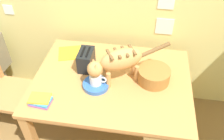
{
  "coord_description": "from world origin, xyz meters",
  "views": [
    {
      "loc": [
        0.33,
        -0.41,
        2.14
      ],
      "look_at": [
        0.11,
        1.04,
        0.85
      ],
      "focal_mm": 38.54,
      "sensor_mm": 36.0,
      "label": 1
    }
  ],
  "objects_px": {
    "wooden_chair_near": "(5,92)",
    "magazine": "(72,53)",
    "toaster": "(86,60)",
    "coffee_mug": "(96,79)",
    "wicker_basket": "(154,75)",
    "dining_table": "(112,86)",
    "book_stack": "(40,100)",
    "cat": "(118,61)",
    "saucer_bowl": "(96,85)"
  },
  "relations": [
    {
      "from": "wooden_chair_near",
      "to": "magazine",
      "type": "bearing_deg",
      "value": 121.35
    },
    {
      "from": "toaster",
      "to": "coffee_mug",
      "type": "bearing_deg",
      "value": -59.25
    },
    {
      "from": "wooden_chair_near",
      "to": "coffee_mug",
      "type": "bearing_deg",
      "value": 88.25
    },
    {
      "from": "wicker_basket",
      "to": "magazine",
      "type": "bearing_deg",
      "value": 161.37
    },
    {
      "from": "dining_table",
      "to": "magazine",
      "type": "height_order",
      "value": "magazine"
    },
    {
      "from": "magazine",
      "to": "wicker_basket",
      "type": "bearing_deg",
      "value": -35.24
    },
    {
      "from": "dining_table",
      "to": "book_stack",
      "type": "bearing_deg",
      "value": -145.57
    },
    {
      "from": "coffee_mug",
      "to": "cat",
      "type": "bearing_deg",
      "value": 29.29
    },
    {
      "from": "cat",
      "to": "wooden_chair_near",
      "type": "distance_m",
      "value": 1.2
    },
    {
      "from": "saucer_bowl",
      "to": "book_stack",
      "type": "xyz_separation_m",
      "value": [
        -0.38,
        -0.23,
        0.01
      ]
    },
    {
      "from": "magazine",
      "to": "wooden_chair_near",
      "type": "distance_m",
      "value": 0.75
    },
    {
      "from": "book_stack",
      "to": "wicker_basket",
      "type": "distance_m",
      "value": 0.92
    },
    {
      "from": "dining_table",
      "to": "saucer_bowl",
      "type": "height_order",
      "value": "saucer_bowl"
    },
    {
      "from": "dining_table",
      "to": "toaster",
      "type": "height_order",
      "value": "toaster"
    },
    {
      "from": "book_stack",
      "to": "wooden_chair_near",
      "type": "relative_size",
      "value": 0.18
    },
    {
      "from": "coffee_mug",
      "to": "toaster",
      "type": "relative_size",
      "value": 0.69
    },
    {
      "from": "coffee_mug",
      "to": "wooden_chair_near",
      "type": "bearing_deg",
      "value": 175.5
    },
    {
      "from": "cat",
      "to": "saucer_bowl",
      "type": "xyz_separation_m",
      "value": [
        -0.16,
        -0.09,
        -0.19
      ]
    },
    {
      "from": "coffee_mug",
      "to": "book_stack",
      "type": "height_order",
      "value": "coffee_mug"
    },
    {
      "from": "saucer_bowl",
      "to": "coffee_mug",
      "type": "xyz_separation_m",
      "value": [
        0.0,
        0.0,
        0.06
      ]
    },
    {
      "from": "wicker_basket",
      "to": "toaster",
      "type": "relative_size",
      "value": 1.32
    },
    {
      "from": "coffee_mug",
      "to": "saucer_bowl",
      "type": "bearing_deg",
      "value": 180.0
    },
    {
      "from": "saucer_bowl",
      "to": "magazine",
      "type": "distance_m",
      "value": 0.51
    },
    {
      "from": "cat",
      "to": "wicker_basket",
      "type": "xyz_separation_m",
      "value": [
        0.29,
        0.05,
        -0.15
      ]
    },
    {
      "from": "wicker_basket",
      "to": "coffee_mug",
      "type": "bearing_deg",
      "value": -162.87
    },
    {
      "from": "coffee_mug",
      "to": "book_stack",
      "type": "distance_m",
      "value": 0.45
    },
    {
      "from": "cat",
      "to": "toaster",
      "type": "height_order",
      "value": "cat"
    },
    {
      "from": "wicker_basket",
      "to": "wooden_chair_near",
      "type": "xyz_separation_m",
      "value": [
        -1.38,
        -0.07,
        -0.35
      ]
    },
    {
      "from": "cat",
      "to": "coffee_mug",
      "type": "height_order",
      "value": "cat"
    },
    {
      "from": "coffee_mug",
      "to": "wooden_chair_near",
      "type": "distance_m",
      "value": 1.0
    },
    {
      "from": "dining_table",
      "to": "saucer_bowl",
      "type": "bearing_deg",
      "value": -137.24
    },
    {
      "from": "dining_table",
      "to": "magazine",
      "type": "bearing_deg",
      "value": 145.85
    },
    {
      "from": "cat",
      "to": "wooden_chair_near",
      "type": "height_order",
      "value": "cat"
    },
    {
      "from": "saucer_bowl",
      "to": "magazine",
      "type": "height_order",
      "value": "saucer_bowl"
    },
    {
      "from": "toaster",
      "to": "wooden_chair_near",
      "type": "relative_size",
      "value": 0.21
    },
    {
      "from": "dining_table",
      "to": "cat",
      "type": "bearing_deg",
      "value": -18.93
    },
    {
      "from": "coffee_mug",
      "to": "magazine",
      "type": "bearing_deg",
      "value": 128.72
    },
    {
      "from": "cat",
      "to": "dining_table",
      "type": "bearing_deg",
      "value": 42.25
    },
    {
      "from": "dining_table",
      "to": "book_stack",
      "type": "distance_m",
      "value": 0.61
    },
    {
      "from": "cat",
      "to": "book_stack",
      "type": "xyz_separation_m",
      "value": [
        -0.54,
        -0.32,
        -0.19
      ]
    },
    {
      "from": "cat",
      "to": "wicker_basket",
      "type": "distance_m",
      "value": 0.33
    },
    {
      "from": "dining_table",
      "to": "book_stack",
      "type": "height_order",
      "value": "book_stack"
    },
    {
      "from": "cat",
      "to": "wicker_basket",
      "type": "bearing_deg",
      "value": -109.2
    },
    {
      "from": "dining_table",
      "to": "toaster",
      "type": "distance_m",
      "value": 0.32
    },
    {
      "from": "book_stack",
      "to": "toaster",
      "type": "xyz_separation_m",
      "value": [
        0.25,
        0.45,
        0.06
      ]
    },
    {
      "from": "coffee_mug",
      "to": "toaster",
      "type": "height_order",
      "value": "toaster"
    },
    {
      "from": "wooden_chair_near",
      "to": "cat",
      "type": "bearing_deg",
      "value": 93.68
    },
    {
      "from": "saucer_bowl",
      "to": "toaster",
      "type": "distance_m",
      "value": 0.26
    },
    {
      "from": "saucer_bowl",
      "to": "toaster",
      "type": "height_order",
      "value": "toaster"
    },
    {
      "from": "book_stack",
      "to": "wooden_chair_near",
      "type": "xyz_separation_m",
      "value": [
        -0.54,
        0.31,
        -0.31
      ]
    }
  ]
}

